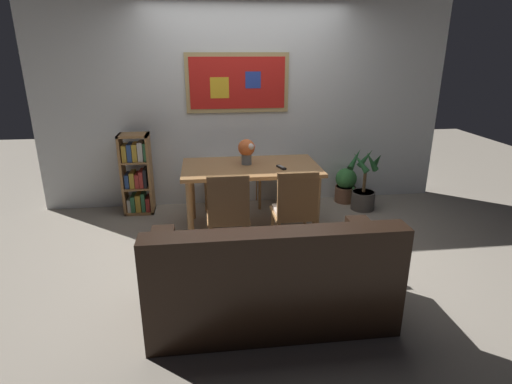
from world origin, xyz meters
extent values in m
plane|color=gray|center=(0.00, 0.00, 0.00)|extent=(12.00, 12.00, 0.00)
cube|color=silver|center=(0.00, 1.38, 1.30)|extent=(5.20, 0.10, 2.60)
cube|color=tan|center=(-0.10, 1.31, 1.57)|extent=(1.28, 0.02, 0.72)
cube|color=red|center=(-0.10, 1.30, 1.57)|extent=(1.18, 0.01, 0.62)
cube|color=gold|center=(-0.32, 1.29, 1.52)|extent=(0.23, 0.00, 0.25)
cube|color=#263FA5|center=(0.09, 1.29, 1.61)|extent=(0.19, 0.00, 0.20)
cube|color=#9E7042|center=(-0.04, 0.45, 0.73)|extent=(1.51, 0.87, 0.04)
cylinder|color=#9E7042|center=(-0.71, 0.09, 0.35)|extent=(0.07, 0.07, 0.71)
cylinder|color=#9E7042|center=(0.64, 0.09, 0.35)|extent=(0.07, 0.07, 0.71)
cylinder|color=#9E7042|center=(-0.71, 0.80, 0.35)|extent=(0.07, 0.07, 0.71)
cylinder|color=#9E7042|center=(0.64, 0.80, 0.35)|extent=(0.07, 0.07, 0.71)
cube|color=#9E7042|center=(-0.37, 1.18, 0.44)|extent=(0.40, 0.40, 0.03)
cube|color=beige|center=(-0.37, 1.18, 0.47)|extent=(0.36, 0.36, 0.03)
cylinder|color=#9E7042|center=(-0.20, 1.35, 0.21)|extent=(0.04, 0.04, 0.42)
cylinder|color=#9E7042|center=(-0.54, 1.35, 0.21)|extent=(0.04, 0.04, 0.42)
cylinder|color=#9E7042|center=(-0.20, 1.01, 0.21)|extent=(0.04, 0.04, 0.42)
cylinder|color=#9E7042|center=(-0.54, 1.01, 0.21)|extent=(0.04, 0.04, 0.42)
cube|color=#9E7042|center=(-0.37, 1.36, 0.68)|extent=(0.38, 0.04, 0.46)
cube|color=#9E7042|center=(-0.37, 1.36, 0.88)|extent=(0.38, 0.05, 0.06)
cube|color=#9E7042|center=(0.30, -0.24, 0.44)|extent=(0.40, 0.40, 0.03)
cube|color=beige|center=(0.30, -0.24, 0.47)|extent=(0.36, 0.36, 0.03)
cylinder|color=#9E7042|center=(0.13, -0.41, 0.21)|extent=(0.04, 0.04, 0.42)
cylinder|color=#9E7042|center=(0.47, -0.41, 0.21)|extent=(0.04, 0.04, 0.42)
cylinder|color=#9E7042|center=(0.13, -0.07, 0.21)|extent=(0.04, 0.04, 0.42)
cylinder|color=#9E7042|center=(0.47, -0.07, 0.21)|extent=(0.04, 0.04, 0.42)
cube|color=#9E7042|center=(0.30, -0.42, 0.68)|extent=(0.38, 0.04, 0.46)
cube|color=#9E7042|center=(0.30, -0.42, 0.88)|extent=(0.38, 0.05, 0.06)
cube|color=#9E7042|center=(0.31, 1.17, 0.44)|extent=(0.40, 0.40, 0.03)
cube|color=beige|center=(0.31, 1.17, 0.47)|extent=(0.36, 0.36, 0.03)
cylinder|color=#9E7042|center=(0.48, 1.34, 0.21)|extent=(0.04, 0.04, 0.42)
cylinder|color=#9E7042|center=(0.14, 1.34, 0.21)|extent=(0.04, 0.04, 0.42)
cylinder|color=#9E7042|center=(0.48, 1.00, 0.21)|extent=(0.04, 0.04, 0.42)
cylinder|color=#9E7042|center=(0.14, 1.00, 0.21)|extent=(0.04, 0.04, 0.42)
cube|color=#9E7042|center=(0.31, 1.35, 0.68)|extent=(0.38, 0.04, 0.46)
cube|color=#9E7042|center=(0.31, 1.35, 0.88)|extent=(0.38, 0.05, 0.06)
cube|color=#9E7042|center=(-0.34, -0.26, 0.44)|extent=(0.40, 0.40, 0.03)
cube|color=beige|center=(-0.34, -0.26, 0.47)|extent=(0.36, 0.36, 0.03)
cylinder|color=#9E7042|center=(-0.51, -0.43, 0.21)|extent=(0.04, 0.04, 0.42)
cylinder|color=#9E7042|center=(-0.17, -0.43, 0.21)|extent=(0.04, 0.04, 0.42)
cylinder|color=#9E7042|center=(-0.51, -0.09, 0.21)|extent=(0.04, 0.04, 0.42)
cylinder|color=#9E7042|center=(-0.17, -0.09, 0.21)|extent=(0.04, 0.04, 0.42)
cube|color=#9E7042|center=(-0.34, -0.44, 0.68)|extent=(0.38, 0.04, 0.46)
cube|color=#9E7042|center=(-0.34, -0.44, 0.88)|extent=(0.38, 0.05, 0.06)
cube|color=black|center=(-0.08, -1.18, 0.20)|extent=(1.80, 0.84, 0.40)
cube|color=black|center=(-0.08, -1.50, 0.62)|extent=(1.80, 0.20, 0.44)
cube|color=black|center=(-0.89, -1.18, 0.51)|extent=(0.18, 0.80, 0.22)
cube|color=black|center=(0.73, -1.18, 0.51)|extent=(0.18, 0.80, 0.22)
cube|color=#334C72|center=(-0.53, -1.36, 0.56)|extent=(0.32, 0.16, 0.33)
cube|color=#334C72|center=(-0.08, -1.36, 0.56)|extent=(0.32, 0.16, 0.33)
cube|color=#8C6B4C|center=(0.37, -1.36, 0.56)|extent=(0.32, 0.16, 0.33)
cube|color=#9E7042|center=(-1.55, 1.11, 0.50)|extent=(0.03, 0.28, 1.01)
cube|color=#9E7042|center=(-1.22, 1.11, 0.50)|extent=(0.03, 0.28, 1.01)
cube|color=#9E7042|center=(-1.39, 1.11, 0.01)|extent=(0.36, 0.28, 0.03)
cube|color=#9E7042|center=(-1.39, 1.11, 0.99)|extent=(0.36, 0.28, 0.03)
cube|color=#9E7042|center=(-1.39, 1.11, 0.34)|extent=(0.30, 0.28, 0.02)
cube|color=#9E7042|center=(-1.39, 1.11, 0.67)|extent=(0.30, 0.28, 0.02)
cube|color=beige|center=(-1.51, 1.11, 0.11)|extent=(0.04, 0.22, 0.16)
cube|color=#337247|center=(-1.46, 1.11, 0.13)|extent=(0.05, 0.22, 0.20)
cube|color=gold|center=(-1.39, 1.11, 0.14)|extent=(0.06, 0.22, 0.22)
cube|color=#337247|center=(-1.33, 1.11, 0.15)|extent=(0.05, 0.22, 0.24)
cube|color=#B2332D|center=(-1.27, 1.11, 0.12)|extent=(0.05, 0.22, 0.17)
cube|color=#2D4C8C|center=(-1.50, 1.11, 0.43)|extent=(0.05, 0.22, 0.17)
cube|color=gold|center=(-1.44, 1.11, 0.44)|extent=(0.06, 0.22, 0.19)
cube|color=#B2332D|center=(-1.38, 1.11, 0.43)|extent=(0.05, 0.22, 0.17)
cube|color=#B2332D|center=(-1.33, 1.11, 0.45)|extent=(0.05, 0.22, 0.21)
cube|color=black|center=(-1.28, 1.11, 0.46)|extent=(0.04, 0.22, 0.23)
cube|color=gold|center=(-1.50, 1.11, 0.78)|extent=(0.05, 0.22, 0.20)
cube|color=#2D4C8C|center=(-1.44, 1.11, 0.79)|extent=(0.05, 0.22, 0.21)
cube|color=gold|center=(-1.38, 1.11, 0.79)|extent=(0.06, 0.22, 0.21)
cube|color=beige|center=(-1.31, 1.11, 0.80)|extent=(0.06, 0.22, 0.23)
cube|color=#337247|center=(-1.25, 1.11, 0.79)|extent=(0.04, 0.22, 0.22)
cylinder|color=brown|center=(1.33, 1.15, 0.11)|extent=(0.28, 0.28, 0.21)
cylinder|color=#332319|center=(1.33, 1.15, 0.20)|extent=(0.25, 0.25, 0.02)
sphere|color=#387F3D|center=(1.33, 1.15, 0.32)|extent=(0.28, 0.28, 0.28)
cylinder|color=#387F3D|center=(1.39, 1.00, 0.12)|extent=(0.03, 0.03, 0.26)
cylinder|color=#387F3D|center=(1.46, 1.24, 0.11)|extent=(0.03, 0.03, 0.28)
cylinder|color=#4C4742|center=(1.46, 0.84, 0.12)|extent=(0.30, 0.30, 0.24)
cylinder|color=#332319|center=(1.46, 0.84, 0.23)|extent=(0.27, 0.27, 0.02)
cylinder|color=brown|center=(1.46, 0.84, 0.39)|extent=(0.04, 0.04, 0.31)
cone|color=#235B2D|center=(1.60, 0.83, 0.65)|extent=(0.11, 0.29, 0.27)
cone|color=#235B2D|center=(1.49, 0.93, 0.66)|extent=(0.23, 0.13, 0.26)
cone|color=#235B2D|center=(1.36, 0.95, 0.65)|extent=(0.27, 0.27, 0.26)
cone|color=#235B2D|center=(1.36, 0.78, 0.65)|extent=(0.21, 0.26, 0.25)
cone|color=#235B2D|center=(1.49, 0.76, 0.66)|extent=(0.23, 0.14, 0.28)
cylinder|color=slate|center=(-0.08, 0.52, 0.81)|extent=(0.11, 0.11, 0.12)
sphere|color=#D86633|center=(-0.08, 0.52, 0.93)|extent=(0.19, 0.19, 0.19)
sphere|color=#EACC4C|center=(-0.11, 0.58, 0.92)|extent=(0.05, 0.05, 0.05)
sphere|color=silver|center=(-0.04, 0.45, 0.96)|extent=(0.07, 0.07, 0.07)
sphere|color=pink|center=(0.00, 0.54, 0.94)|extent=(0.05, 0.05, 0.05)
cube|color=black|center=(0.28, 0.30, 0.76)|extent=(0.09, 0.16, 0.02)
cube|color=gray|center=(0.28, 0.30, 0.77)|extent=(0.06, 0.10, 0.00)
camera|label=1|loc=(-0.52, -3.91, 1.97)|focal=28.75mm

